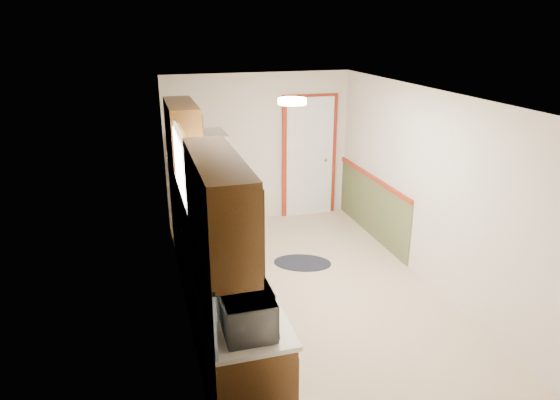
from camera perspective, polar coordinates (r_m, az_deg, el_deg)
room_shell at (r=5.80m, az=3.54°, el=0.20°), size 3.20×5.20×2.52m
kitchen_run at (r=5.41m, az=-7.98°, el=-5.92°), size 0.63×4.00×2.20m
back_wall_trim at (r=8.20m, az=4.88°, el=3.76°), size 1.12×2.30×2.08m
ceiling_fixture at (r=5.24m, az=1.40°, el=11.22°), size 0.30×0.30×0.06m
microwave at (r=3.82m, az=-3.85°, el=-11.91°), size 0.31×0.57×0.38m
refrigerator at (r=7.31m, az=-8.73°, el=1.16°), size 0.70×0.70×1.67m
rug at (r=6.92m, az=2.58°, el=-7.17°), size 0.93×0.78×0.01m
cooktop at (r=6.42m, az=-9.20°, el=-0.41°), size 0.50×0.60×0.02m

